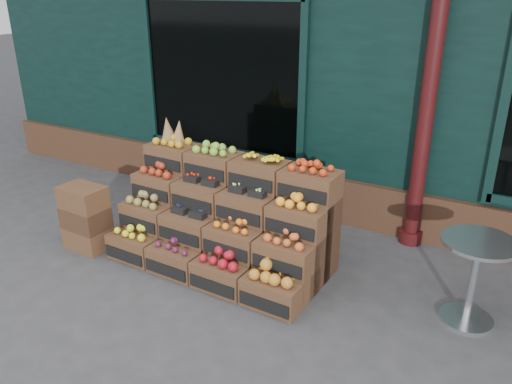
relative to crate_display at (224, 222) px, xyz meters
The scene contains 6 objects.
ground 0.91m from the crate_display, 47.03° to the right, with size 60.00×60.00×0.00m, color #39393B.
shop_facade 4.97m from the crate_display, 83.31° to the left, with size 12.00×6.24×4.80m.
crate_display is the anchor object (origin of this frame).
spare_crates 1.67m from the crate_display, 159.88° to the right, with size 0.53×0.38×0.78m.
bistro_table 2.58m from the crate_display, ahead, with size 0.66×0.66×0.84m.
shopkeeper 2.58m from the crate_display, 118.60° to the left, with size 0.71×0.46×1.94m, color #195A2A.
Camera 1 is at (2.27, -3.60, 2.88)m, focal length 35.00 mm.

